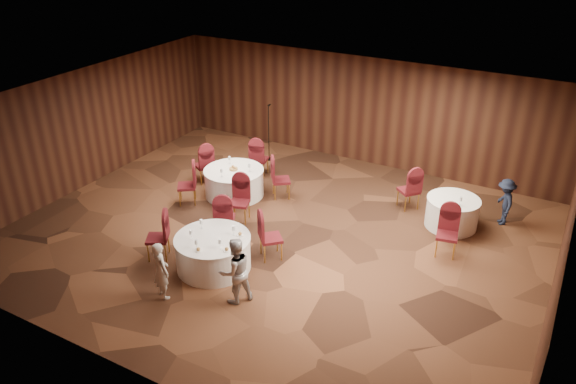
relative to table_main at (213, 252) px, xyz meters
The scene contains 15 objects.
ground 1.93m from the table_main, 74.28° to the left, with size 12.00×12.00×0.00m, color black.
room_shell 2.47m from the table_main, 74.28° to the left, with size 12.00×12.00×12.00m.
table_main is the anchor object (origin of this frame).
table_left 3.41m from the table_main, 116.35° to the left, with size 1.60×1.60×0.74m.
table_right 5.85m from the table_main, 46.41° to the left, with size 1.27×1.27×0.74m.
chairs_main 0.69m from the table_main, 116.59° to the left, with size 2.91×2.14×1.00m.
chairs_left 3.44m from the table_main, 116.30° to the left, with size 3.08×3.13×1.00m.
chairs_right 5.17m from the table_main, 46.99° to the left, with size 2.11×2.38×1.00m.
tabletop_main 0.50m from the table_main, 38.17° to the right, with size 1.10×1.06×0.22m.
tabletop_left 3.43m from the table_main, 116.30° to the left, with size 0.80×0.84×0.22m.
tabletop_right 5.85m from the table_main, 43.46° to the left, with size 0.08×0.08×0.22m.
mic_stand 5.87m from the table_main, 108.96° to the left, with size 0.24×0.24×1.76m.
woman_a 1.37m from the table_main, 102.45° to the right, with size 0.45×0.30×1.25m, color silver.
woman_b 1.32m from the table_main, 33.95° to the right, with size 0.68×0.53×1.40m, color silver.
man_c 7.12m from the table_main, 44.32° to the left, with size 0.77×0.44×1.19m, color black.
Camera 1 is at (5.79, -9.88, 7.04)m, focal length 35.00 mm.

